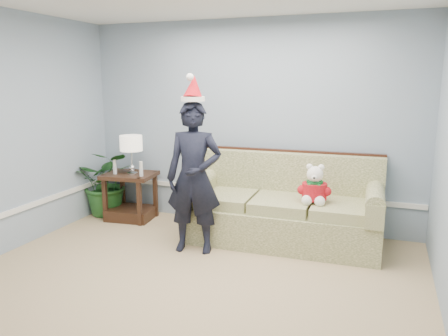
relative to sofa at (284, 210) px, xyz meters
name	(u,v)px	position (x,y,z in m)	size (l,w,h in m)	color
room_shell	(154,155)	(-0.61, -2.03, 0.97)	(4.54, 5.04, 2.74)	tan
wainscot_trim	(118,209)	(-1.79, -0.85, 0.07)	(4.49, 4.99, 0.06)	white
sofa	(284,210)	(0.00, 0.00, 0.00)	(2.29, 1.04, 1.06)	#57622E
side_table	(131,201)	(-2.20, 0.06, -0.12)	(0.74, 0.64, 0.65)	#352013
table_lamp	(131,145)	(-2.12, 0.01, 0.69)	(0.30, 0.30, 0.54)	silver
candle_pair	(128,168)	(-2.16, -0.04, 0.37)	(0.47, 0.05, 0.20)	silver
houseplant	(108,182)	(-2.61, 0.13, 0.10)	(0.86, 0.74, 0.95)	#1E511F
man	(194,178)	(-0.88, -0.68, 0.48)	(0.62, 0.41, 1.71)	black
santa_hat	(193,89)	(-0.88, -0.67, 1.46)	(0.29, 0.32, 0.31)	white
teddy_bear	(314,189)	(0.38, -0.18, 0.34)	(0.30, 0.33, 0.46)	white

